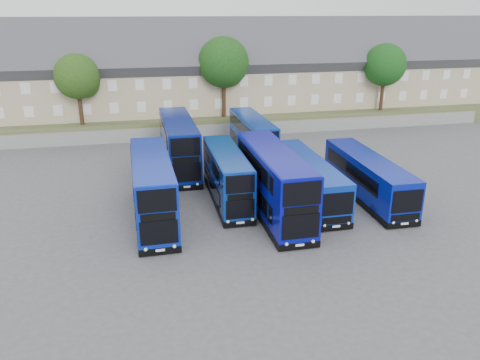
{
  "coord_description": "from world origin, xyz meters",
  "views": [
    {
      "loc": [
        -8.27,
        -28.08,
        13.91
      ],
      "look_at": [
        -1.14,
        3.24,
        2.2
      ],
      "focal_mm": 35.0,
      "sensor_mm": 36.0,
      "label": 1
    }
  ],
  "objects_px": {
    "tree_east": "(385,66)",
    "tree_far": "(399,57)",
    "tree_west": "(79,78)",
    "dd_front_mid": "(227,177)",
    "tree_mid": "(225,64)",
    "dd_front_left": "(153,190)",
    "coach_east_a": "(307,180)"
  },
  "relations": [
    {
      "from": "dd_front_mid",
      "to": "tree_east",
      "type": "bearing_deg",
      "value": 41.21
    },
    {
      "from": "coach_east_a",
      "to": "tree_mid",
      "type": "relative_size",
      "value": 1.29
    },
    {
      "from": "tree_mid",
      "to": "tree_east",
      "type": "distance_m",
      "value": 20.02
    },
    {
      "from": "dd_front_mid",
      "to": "tree_mid",
      "type": "relative_size",
      "value": 1.08
    },
    {
      "from": "tree_west",
      "to": "tree_east",
      "type": "distance_m",
      "value": 36.0
    },
    {
      "from": "tree_west",
      "to": "tree_mid",
      "type": "xyz_separation_m",
      "value": [
        16.0,
        0.5,
        1.02
      ]
    },
    {
      "from": "tree_west",
      "to": "tree_far",
      "type": "bearing_deg",
      "value": 9.46
    },
    {
      "from": "tree_west",
      "to": "tree_mid",
      "type": "relative_size",
      "value": 0.83
    },
    {
      "from": "dd_front_left",
      "to": "tree_west",
      "type": "height_order",
      "value": "tree_west"
    },
    {
      "from": "coach_east_a",
      "to": "tree_far",
      "type": "xyz_separation_m",
      "value": [
        23.88,
        28.37,
        6.15
      ]
    },
    {
      "from": "dd_front_left",
      "to": "tree_east",
      "type": "distance_m",
      "value": 37.48
    },
    {
      "from": "coach_east_a",
      "to": "tree_east",
      "type": "height_order",
      "value": "tree_east"
    },
    {
      "from": "tree_west",
      "to": "tree_east",
      "type": "bearing_deg",
      "value": 0.0
    },
    {
      "from": "tree_east",
      "to": "tree_far",
      "type": "relative_size",
      "value": 0.94
    },
    {
      "from": "coach_east_a",
      "to": "tree_mid",
      "type": "xyz_separation_m",
      "value": [
        -2.12,
        21.87,
        6.49
      ]
    },
    {
      "from": "tree_west",
      "to": "tree_east",
      "type": "relative_size",
      "value": 0.94
    },
    {
      "from": "dd_front_mid",
      "to": "tree_east",
      "type": "height_order",
      "value": "tree_east"
    },
    {
      "from": "coach_east_a",
      "to": "tree_west",
      "type": "height_order",
      "value": "tree_west"
    },
    {
      "from": "dd_front_mid",
      "to": "dd_front_left",
      "type": "bearing_deg",
      "value": -159.31
    },
    {
      "from": "tree_east",
      "to": "tree_west",
      "type": "bearing_deg",
      "value": -180.0
    },
    {
      "from": "tree_far",
      "to": "dd_front_left",
      "type": "bearing_deg",
      "value": -140.49
    },
    {
      "from": "dd_front_left",
      "to": "tree_far",
      "type": "bearing_deg",
      "value": 38.95
    },
    {
      "from": "tree_far",
      "to": "tree_east",
      "type": "bearing_deg",
      "value": -130.6
    },
    {
      "from": "dd_front_left",
      "to": "tree_far",
      "type": "xyz_separation_m",
      "value": [
        35.62,
        29.37,
        5.54
      ]
    },
    {
      "from": "tree_west",
      "to": "tree_mid",
      "type": "bearing_deg",
      "value": 1.79
    },
    {
      "from": "tree_east",
      "to": "tree_far",
      "type": "distance_m",
      "value": 9.23
    },
    {
      "from": "tree_east",
      "to": "tree_far",
      "type": "bearing_deg",
      "value": 49.4
    },
    {
      "from": "dd_front_left",
      "to": "dd_front_mid",
      "type": "distance_m",
      "value": 6.02
    },
    {
      "from": "dd_front_mid",
      "to": "tree_far",
      "type": "distance_m",
      "value": 40.97
    },
    {
      "from": "coach_east_a",
      "to": "tree_mid",
      "type": "height_order",
      "value": "tree_mid"
    },
    {
      "from": "dd_front_left",
      "to": "tree_west",
      "type": "xyz_separation_m",
      "value": [
        -6.38,
        22.37,
        4.86
      ]
    },
    {
      "from": "tree_west",
      "to": "tree_mid",
      "type": "height_order",
      "value": "tree_mid"
    }
  ]
}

